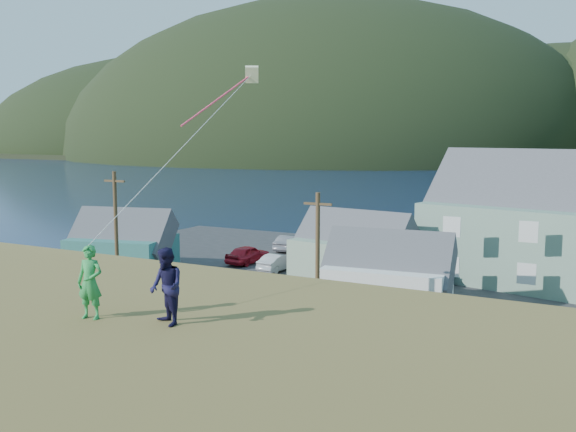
{
  "coord_description": "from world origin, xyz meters",
  "views": [
    {
      "loc": [
        9.56,
        -28.72,
        11.29
      ],
      "look_at": [
        0.6,
        -11.55,
        8.8
      ],
      "focal_mm": 40.0,
      "sensor_mm": 36.0,
      "label": 1
    }
  ],
  "objects_px": {
    "kite_flyer_navy": "(166,287)",
    "shed_white": "(388,276)",
    "kite_flyer_green": "(90,282)",
    "shed_palegreen_far": "(481,239)",
    "wharf": "(455,235)",
    "shed_palegreen_near": "(353,249)",
    "shed_teal": "(122,244)"
  },
  "relations": [
    {
      "from": "shed_white",
      "to": "kite_flyer_green",
      "type": "xyz_separation_m",
      "value": [
        2.37,
        -27.62,
        5.59
      ]
    },
    {
      "from": "shed_palegreen_near",
      "to": "kite_flyer_green",
      "type": "xyz_separation_m",
      "value": [
        7.83,
        -35.27,
        5.56
      ]
    },
    {
      "from": "wharf",
      "to": "shed_palegreen_near",
      "type": "relative_size",
      "value": 2.68
    },
    {
      "from": "wharf",
      "to": "shed_teal",
      "type": "bearing_deg",
      "value": -124.58
    },
    {
      "from": "kite_flyer_green",
      "to": "shed_teal",
      "type": "bearing_deg",
      "value": 119.72
    },
    {
      "from": "shed_white",
      "to": "shed_palegreen_far",
      "type": "distance_m",
      "value": 15.62
    },
    {
      "from": "shed_palegreen_near",
      "to": "shed_palegreen_far",
      "type": "distance_m",
      "value": 11.28
    },
    {
      "from": "shed_palegreen_far",
      "to": "kite_flyer_green",
      "type": "bearing_deg",
      "value": -77.14
    },
    {
      "from": "wharf",
      "to": "shed_white",
      "type": "xyz_separation_m",
      "value": [
        2.87,
        -30.82,
        1.98
      ]
    },
    {
      "from": "kite_flyer_navy",
      "to": "kite_flyer_green",
      "type": "bearing_deg",
      "value": -137.87
    },
    {
      "from": "wharf",
      "to": "shed_teal",
      "type": "height_order",
      "value": "shed_teal"
    },
    {
      "from": "shed_teal",
      "to": "shed_white",
      "type": "bearing_deg",
      "value": -16.95
    },
    {
      "from": "shed_teal",
      "to": "kite_flyer_navy",
      "type": "distance_m",
      "value": 39.99
    },
    {
      "from": "kite_flyer_navy",
      "to": "wharf",
      "type": "bearing_deg",
      "value": 126.52
    },
    {
      "from": "wharf",
      "to": "kite_flyer_navy",
      "type": "bearing_deg",
      "value": -83.08
    },
    {
      "from": "shed_teal",
      "to": "shed_white",
      "type": "height_order",
      "value": "shed_teal"
    },
    {
      "from": "wharf",
      "to": "kite_flyer_navy",
      "type": "relative_size",
      "value": 15.49
    },
    {
      "from": "shed_teal",
      "to": "shed_palegreen_far",
      "type": "height_order",
      "value": "shed_palegreen_far"
    },
    {
      "from": "shed_white",
      "to": "kite_flyer_green",
      "type": "relative_size",
      "value": 5.08
    },
    {
      "from": "wharf",
      "to": "shed_palegreen_far",
      "type": "height_order",
      "value": "shed_palegreen_far"
    },
    {
      "from": "shed_palegreen_near",
      "to": "shed_palegreen_far",
      "type": "bearing_deg",
      "value": 51.71
    },
    {
      "from": "shed_white",
      "to": "kite_flyer_green",
      "type": "bearing_deg",
      "value": -90.65
    },
    {
      "from": "shed_palegreen_near",
      "to": "shed_white",
      "type": "xyz_separation_m",
      "value": [
        5.46,
        -7.65,
        -0.03
      ]
    },
    {
      "from": "shed_palegreen_near",
      "to": "kite_flyer_navy",
      "type": "relative_size",
      "value": 5.79
    },
    {
      "from": "shed_teal",
      "to": "kite_flyer_navy",
      "type": "xyz_separation_m",
      "value": [
        27.29,
        -28.68,
        5.65
      ]
    },
    {
      "from": "shed_palegreen_far",
      "to": "kite_flyer_green",
      "type": "distance_m",
      "value": 43.32
    },
    {
      "from": "shed_white",
      "to": "shed_palegreen_far",
      "type": "relative_size",
      "value": 0.72
    },
    {
      "from": "shed_white",
      "to": "shed_palegreen_near",
      "type": "bearing_deg",
      "value": 119.96
    },
    {
      "from": "kite_flyer_navy",
      "to": "shed_white",
      "type": "bearing_deg",
      "value": 128.31
    },
    {
      "from": "wharf",
      "to": "kite_flyer_navy",
      "type": "xyz_separation_m",
      "value": [
        7.04,
        -58.04,
        7.59
      ]
    },
    {
      "from": "shed_white",
      "to": "shed_teal",
      "type": "bearing_deg",
      "value": 170.85
    },
    {
      "from": "shed_teal",
      "to": "shed_palegreen_near",
      "type": "xyz_separation_m",
      "value": [
        17.66,
        6.19,
        0.08
      ]
    }
  ]
}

